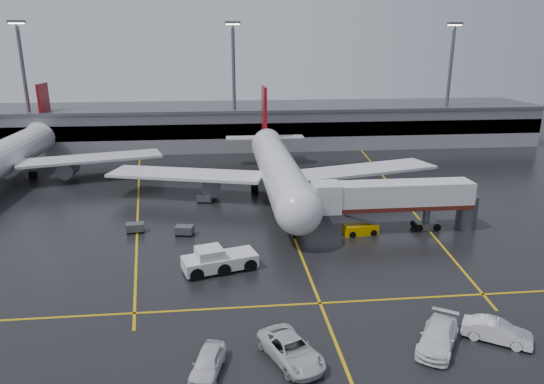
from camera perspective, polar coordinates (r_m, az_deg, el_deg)
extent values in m
plane|color=black|center=(63.05, 1.62, -2.91)|extent=(220.00, 220.00, 0.00)
cube|color=gold|center=(63.05, 1.62, -2.90)|extent=(0.25, 90.00, 0.02)
cube|color=gold|center=(43.25, 5.58, -12.68)|extent=(60.00, 0.25, 0.02)
cube|color=gold|center=(73.01, -15.22, -0.73)|extent=(9.99, 69.35, 0.02)
cube|color=gold|center=(76.59, 14.07, 0.17)|extent=(7.57, 69.64, 0.02)
cube|color=gray|center=(108.51, -1.76, 7.62)|extent=(120.00, 18.00, 8.00)
cube|color=black|center=(99.77, -1.37, 7.11)|extent=(120.00, 0.40, 3.00)
cube|color=#595B60|center=(107.91, -1.78, 9.88)|extent=(122.00, 19.00, 0.60)
cylinder|color=#595B60|center=(107.75, -26.57, 10.40)|extent=(0.70, 0.70, 25.00)
cube|color=#595B60|center=(107.47, -27.49, 17.10)|extent=(3.00, 1.20, 0.50)
cube|color=#FFE5B2|center=(107.46, -27.47, 16.94)|extent=(2.60, 0.90, 0.20)
cylinder|color=#595B60|center=(101.25, -4.42, 11.77)|extent=(0.70, 0.70, 25.00)
cube|color=#595B60|center=(100.96, -4.59, 18.97)|extent=(3.00, 1.20, 0.50)
cube|color=#FFE5B2|center=(100.95, -4.58, 18.80)|extent=(2.60, 0.90, 0.20)
cylinder|color=#595B60|center=(112.03, 19.75, 11.34)|extent=(0.70, 0.70, 25.00)
cube|color=#595B60|center=(111.76, 20.41, 17.81)|extent=(3.00, 1.20, 0.50)
cube|color=#FFE5B2|center=(111.75, 20.40, 17.66)|extent=(2.60, 0.90, 0.20)
cylinder|color=silver|center=(69.43, 0.77, 2.57)|extent=(5.20, 36.00, 5.20)
sphere|color=silver|center=(52.33, 3.11, -2.23)|extent=(5.20, 5.20, 5.20)
cone|color=silver|center=(89.71, -0.83, 6.22)|extent=(4.94, 8.00, 4.94)
cube|color=maroon|center=(89.94, -0.90, 9.40)|extent=(0.50, 5.50, 8.50)
cube|color=silver|center=(89.68, -0.83, 6.34)|extent=(14.00, 3.00, 0.25)
cube|color=silver|center=(71.27, -9.87, 2.03)|extent=(22.80, 11.83, 0.40)
cube|color=silver|center=(74.15, 10.62, 2.57)|extent=(22.80, 11.83, 0.40)
cylinder|color=#595B60|center=(70.52, -7.02, 0.82)|extent=(2.60, 4.50, 2.60)
cylinder|color=#595B60|center=(72.65, 8.13, 1.25)|extent=(2.60, 4.50, 2.60)
cylinder|color=#595B60|center=(56.21, 2.57, -4.33)|extent=(0.56, 0.56, 2.00)
cylinder|color=#595B60|center=(72.86, -2.02, 0.64)|extent=(0.56, 0.56, 2.00)
cylinder|color=#595B60|center=(73.56, 2.96, 0.79)|extent=(0.56, 0.56, 2.00)
cylinder|color=black|center=(56.41, 2.57, -4.85)|extent=(0.40, 1.10, 1.10)
cylinder|color=black|center=(72.98, -2.02, 0.31)|extent=(1.00, 1.40, 1.40)
cylinder|color=black|center=(73.69, 2.95, 0.45)|extent=(1.00, 1.40, 1.40)
cylinder|color=silver|center=(87.50, -28.82, 3.46)|extent=(5.20, 36.00, 5.20)
cone|color=silver|center=(106.72, -24.70, 6.39)|extent=(4.94, 8.00, 4.94)
cube|color=maroon|center=(107.02, -24.86, 9.06)|extent=(0.50, 5.50, 8.50)
cube|color=silver|center=(106.69, -24.72, 6.49)|extent=(14.00, 3.00, 0.25)
cube|color=silver|center=(85.38, -20.17, 3.68)|extent=(22.80, 11.83, 0.40)
cylinder|color=#595B60|center=(85.68, -22.50, 2.51)|extent=(2.60, 4.50, 2.60)
cylinder|color=#595B60|center=(89.73, -25.95, 2.03)|extent=(0.56, 0.56, 2.00)
cylinder|color=black|center=(89.83, -25.91, 1.75)|extent=(1.00, 1.40, 1.40)
cube|color=silver|center=(58.95, 14.08, -0.33)|extent=(18.00, 3.20, 3.00)
cube|color=#4D1812|center=(59.34, 13.99, -1.53)|extent=(18.00, 3.30, 0.50)
cube|color=silver|center=(56.69, 6.27, -0.59)|extent=(3.00, 3.40, 3.30)
cylinder|color=#595B60|center=(61.30, 17.41, -2.80)|extent=(0.80, 0.80, 3.00)
cube|color=#595B60|center=(61.65, 17.33, -3.72)|extent=(2.60, 1.60, 0.90)
cylinder|color=#595B60|center=(63.27, 21.62, -2.14)|extent=(2.40, 2.40, 4.00)
cylinder|color=black|center=(61.23, 16.38, -3.77)|extent=(0.90, 1.80, 0.90)
cylinder|color=black|center=(62.08, 18.26, -3.66)|extent=(0.90, 1.80, 0.90)
cube|color=silver|center=(48.68, -6.05, -7.98)|extent=(7.64, 4.72, 1.22)
cube|color=silver|center=(48.03, -7.26, -7.05)|extent=(3.03, 3.03, 1.02)
cube|color=black|center=(48.03, -7.26, -7.05)|extent=(2.72, 2.72, 0.92)
cylinder|color=black|center=(48.25, -9.08, -8.80)|extent=(2.12, 3.30, 1.32)
cylinder|color=black|center=(48.83, -6.03, -8.36)|extent=(2.12, 3.30, 1.32)
cylinder|color=black|center=(49.54, -3.07, -7.90)|extent=(2.12, 3.30, 1.32)
cube|color=#D39801|center=(58.20, 10.21, -4.26)|extent=(4.06, 2.08, 1.19)
cube|color=#595B60|center=(57.81, 10.27, -3.21)|extent=(3.84, 1.42, 1.36)
cylinder|color=black|center=(57.82, 9.01, -4.63)|extent=(0.97, 1.92, 0.76)
cylinder|color=black|center=(58.80, 11.36, -4.39)|extent=(0.97, 1.92, 0.76)
imported|color=silver|center=(35.95, 2.23, -17.78)|extent=(4.85, 6.58, 1.66)
imported|color=white|center=(39.17, 18.68, -15.57)|extent=(5.19, 6.11, 1.68)
imported|color=silver|center=(41.40, 24.59, -14.46)|extent=(5.01, 4.10, 1.61)
imported|color=silver|center=(35.15, -7.44, -18.98)|extent=(2.82, 4.77, 1.52)
cube|color=#595B60|center=(57.88, -10.09, -4.32)|extent=(2.23, 1.69, 0.90)
cylinder|color=black|center=(57.82, -10.97, -4.89)|extent=(0.40, 0.20, 0.40)
cylinder|color=black|center=(57.39, -9.43, -4.98)|extent=(0.40, 0.20, 0.40)
cylinder|color=black|center=(58.71, -10.69, -4.54)|extent=(0.40, 0.20, 0.40)
cylinder|color=black|center=(58.29, -9.18, -4.62)|extent=(0.40, 0.20, 0.40)
cube|color=#595B60|center=(60.00, -15.55, -3.92)|extent=(2.14, 1.52, 0.90)
cylinder|color=black|center=(59.75, -16.30, -4.56)|extent=(0.40, 0.20, 0.40)
cylinder|color=black|center=(59.65, -14.76, -4.47)|extent=(0.40, 0.20, 0.40)
cylinder|color=black|center=(60.68, -16.25, -4.22)|extent=(0.40, 0.20, 0.40)
cylinder|color=black|center=(60.58, -14.74, -4.13)|extent=(0.40, 0.20, 0.40)
cube|color=#595B60|center=(69.27, -7.79, -0.67)|extent=(2.23, 1.70, 0.90)
cylinder|color=black|center=(69.14, -8.52, -1.14)|extent=(0.40, 0.20, 0.40)
cylinder|color=black|center=(68.76, -7.23, -1.19)|extent=(0.40, 0.20, 0.40)
cylinder|color=black|center=(70.06, -8.32, -0.89)|extent=(0.40, 0.20, 0.40)
cylinder|color=black|center=(69.69, -7.04, -0.94)|extent=(0.40, 0.20, 0.40)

